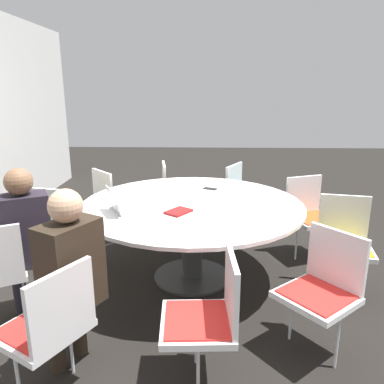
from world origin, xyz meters
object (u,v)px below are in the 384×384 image
(chair_4, at_px, (344,238))
(person_1, at_px, (70,269))
(chair_1, at_px, (49,322))
(chair_9, at_px, (59,219))
(cell_phone, at_px, (210,189))
(chair_5, at_px, (310,211))
(chair_6, at_px, (243,193))
(person_0, at_px, (25,233))
(chair_7, at_px, (175,190))
(chair_8, at_px, (113,198))
(chair_3, at_px, (323,284))
(spiral_notebook, at_px, (179,212))
(chair_2, at_px, (209,312))
(laptop, at_px, (122,207))

(chair_4, distance_m, person_1, 2.27)
(chair_1, distance_m, person_1, 0.32)
(chair_9, bearing_deg, cell_phone, 22.01)
(chair_1, bearing_deg, chair_5, -15.04)
(chair_4, relative_size, chair_6, 1.00)
(chair_4, height_order, person_0, person_0)
(person_1, xyz_separation_m, cell_phone, (1.68, -0.87, 0.05))
(cell_phone, bearing_deg, chair_7, 27.40)
(chair_4, bearing_deg, chair_8, -15.34)
(chair_3, xyz_separation_m, chair_6, (2.18, 0.31, 0.00))
(chair_4, height_order, chair_7, same)
(chair_8, relative_size, person_0, 0.71)
(person_1, xyz_separation_m, spiral_notebook, (0.92, -0.59, 0.06))
(chair_4, relative_size, chair_8, 1.00)
(chair_8, xyz_separation_m, person_1, (-2.13, -0.25, 0.20))
(chair_2, xyz_separation_m, person_0, (0.68, 1.37, 0.20))
(chair_7, relative_size, person_0, 0.71)
(chair_5, height_order, person_0, person_0)
(chair_4, distance_m, spiral_notebook, 1.45)
(chair_9, xyz_separation_m, laptop, (-0.50, -0.75, 0.30))
(chair_9, relative_size, person_1, 0.71)
(chair_1, height_order, chair_5, same)
(chair_7, bearing_deg, laptop, -19.15)
(chair_2, relative_size, chair_3, 1.00)
(chair_2, relative_size, chair_6, 1.00)
(chair_1, height_order, chair_4, same)
(chair_2, distance_m, chair_6, 2.56)
(chair_1, distance_m, person_0, 0.97)
(chair_8, bearing_deg, person_1, -35.85)
(chair_3, bearing_deg, laptop, 25.59)
(chair_1, bearing_deg, chair_4, -28.93)
(chair_2, bearing_deg, spiral_notebook, 10.02)
(chair_3, distance_m, chair_8, 2.66)
(chair_4, relative_size, spiral_notebook, 3.26)
(person_0, height_order, cell_phone, person_0)
(chair_9, height_order, person_0, person_0)
(chair_1, relative_size, chair_7, 1.00)
(chair_3, xyz_separation_m, chair_9, (1.18, 2.21, 0.00))
(chair_1, distance_m, chair_4, 2.42)
(chair_8, xyz_separation_m, laptop, (-1.23, -0.38, 0.30))
(chair_2, relative_size, spiral_notebook, 3.26)
(chair_4, relative_size, chair_5, 1.00)
(chair_7, bearing_deg, person_0, -34.94)
(chair_4, xyz_separation_m, laptop, (-0.12, 1.88, 0.30))
(person_1, xyz_separation_m, laptop, (0.90, -0.13, 0.10))
(chair_1, xyz_separation_m, laptop, (1.15, -0.18, 0.30))
(spiral_notebook, distance_m, cell_phone, 0.81)
(chair_4, distance_m, chair_7, 2.17)
(chair_5, height_order, laptop, laptop)
(chair_3, relative_size, chair_4, 1.00)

